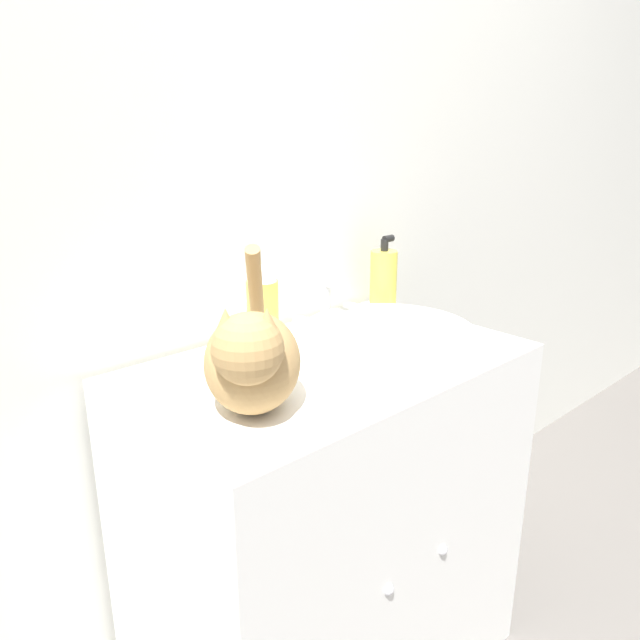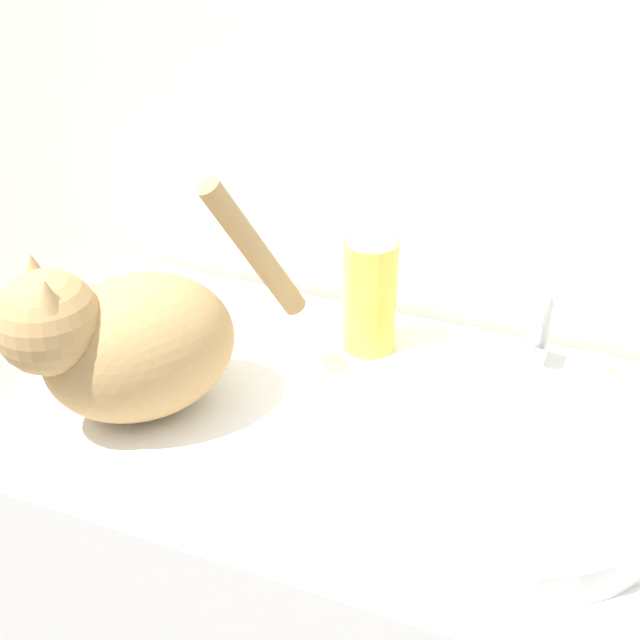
# 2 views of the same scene
# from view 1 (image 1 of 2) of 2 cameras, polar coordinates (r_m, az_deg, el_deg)

# --- Properties ---
(wall_back) EXTENTS (6.00, 0.05, 2.50)m
(wall_back) POSITION_cam_1_polar(r_m,az_deg,el_deg) (1.44, -7.44, 15.85)
(wall_back) COLOR silver
(wall_back) RESTS_ON ground_plane
(vanity_cabinet) EXTENTS (0.84, 0.52, 0.82)m
(vanity_cabinet) POSITION_cam_1_polar(r_m,az_deg,el_deg) (1.50, 0.86, -18.44)
(vanity_cabinet) COLOR white
(vanity_cabinet) RESTS_ON ground_plane
(sink_basin) EXTENTS (0.38, 0.38, 0.04)m
(sink_basin) POSITION_cam_1_polar(r_m,az_deg,el_deg) (1.38, 6.28, -1.52)
(sink_basin) COLOR silver
(sink_basin) RESTS_ON vanity_cabinet
(faucet) EXTENTS (0.20, 0.09, 0.11)m
(faucet) POSITION_cam_1_polar(r_m,az_deg,el_deg) (1.51, 0.69, 1.27)
(faucet) COLOR silver
(faucet) RESTS_ON vanity_cabinet
(cat) EXTENTS (0.29, 0.32, 0.27)m
(cat) POSITION_cam_1_polar(r_m,az_deg,el_deg) (1.05, -6.27, -3.44)
(cat) COLOR tan
(cat) RESTS_ON vanity_cabinet
(soap_bottle) EXTENTS (0.07, 0.07, 0.19)m
(soap_bottle) POSITION_cam_1_polar(r_m,az_deg,el_deg) (1.64, 5.82, 3.76)
(soap_bottle) COLOR #EADB4C
(soap_bottle) RESTS_ON vanity_cabinet
(spray_bottle) EXTENTS (0.07, 0.07, 0.19)m
(spray_bottle) POSITION_cam_1_polar(r_m,az_deg,el_deg) (1.35, -5.25, 1.11)
(spray_bottle) COLOR #EADB4C
(spray_bottle) RESTS_ON vanity_cabinet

